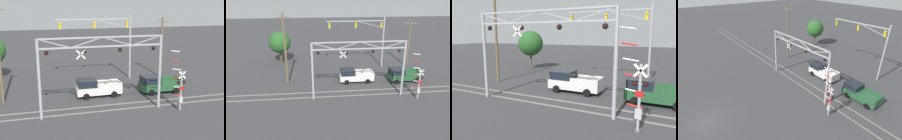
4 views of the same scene
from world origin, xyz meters
The scene contains 10 objects.
ground_plane centered at (0.00, 0.00, 0.00)m, with size 200.00×200.00×0.00m, color #38383A.
rail_track_near centered at (0.00, 13.24, 0.05)m, with size 80.00×0.08×0.10m, color gray.
rail_track_far centered at (0.00, 14.67, 0.05)m, with size 80.00×0.08×0.10m, color gray.
crossing_gantry centered at (-0.01, 12.95, 4.73)m, with size 11.53×0.29×7.19m.
crossing_signal_mast centered at (7.23, 11.70, 2.02)m, with size 1.67×0.35×5.88m.
traffic_signal_span centered at (4.25, 24.20, 5.88)m, with size 9.82×0.39×8.64m.
pickup_truck_lead centered at (0.38, 17.95, 0.95)m, with size 4.96×2.29×1.95m.
pickup_truck_following centered at (7.58, 17.40, 0.95)m, with size 4.79×2.29×1.95m.
utility_pole_left centered at (-9.31, 18.12, 5.18)m, with size 1.80×0.28×10.05m.
background_tree_beyond_span centered at (-11.48, 27.65, 4.02)m, with size 3.88×3.88×5.97m.
Camera 4 is at (17.21, -1.42, 14.28)m, focal length 28.00 mm.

